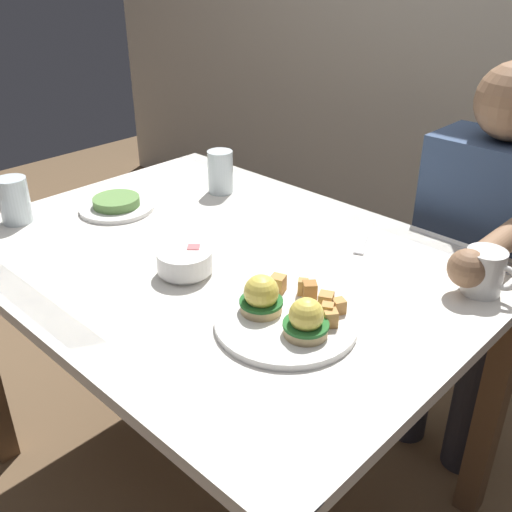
# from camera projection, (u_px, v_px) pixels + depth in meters

# --- Properties ---
(ground_plane) EXTENTS (6.00, 6.00, 0.00)m
(ground_plane) POSITION_uv_depth(u_px,v_px,m) (226.00, 478.00, 1.71)
(ground_plane) COLOR brown
(dining_table) EXTENTS (1.20, 0.90, 0.74)m
(dining_table) POSITION_uv_depth(u_px,v_px,m) (220.00, 293.00, 1.41)
(dining_table) COLOR white
(dining_table) RESTS_ON ground_plane
(eggs_benedict_plate) EXTENTS (0.27, 0.27, 0.09)m
(eggs_benedict_plate) POSITION_uv_depth(u_px,v_px,m) (286.00, 315.00, 1.09)
(eggs_benedict_plate) COLOR white
(eggs_benedict_plate) RESTS_ON dining_table
(fruit_bowl) EXTENTS (0.12, 0.12, 0.06)m
(fruit_bowl) POSITION_uv_depth(u_px,v_px,m) (185.00, 261.00, 1.27)
(fruit_bowl) COLOR white
(fruit_bowl) RESTS_ON dining_table
(coffee_mug) EXTENTS (0.11, 0.08, 0.09)m
(coffee_mug) POSITION_uv_depth(u_px,v_px,m) (485.00, 271.00, 1.19)
(coffee_mug) COLOR white
(coffee_mug) RESTS_ON dining_table
(fork) EXTENTS (0.08, 0.15, 0.00)m
(fork) POSITION_uv_depth(u_px,v_px,m) (364.00, 242.00, 1.41)
(fork) COLOR silver
(fork) RESTS_ON dining_table
(water_glass_near) EXTENTS (0.07, 0.07, 0.12)m
(water_glass_near) POSITION_uv_depth(u_px,v_px,m) (220.00, 175.00, 1.67)
(water_glass_near) COLOR silver
(water_glass_near) RESTS_ON dining_table
(water_glass_far) EXTENTS (0.08, 0.08, 0.12)m
(water_glass_far) POSITION_uv_depth(u_px,v_px,m) (15.00, 203.00, 1.49)
(water_glass_far) COLOR silver
(water_glass_far) RESTS_ON dining_table
(side_plate) EXTENTS (0.20, 0.20, 0.04)m
(side_plate) POSITION_uv_depth(u_px,v_px,m) (117.00, 205.00, 1.58)
(side_plate) COLOR white
(side_plate) RESTS_ON dining_table
(diner_person) EXTENTS (0.34, 0.54, 1.14)m
(diner_person) POSITION_uv_depth(u_px,v_px,m) (481.00, 253.00, 1.56)
(diner_person) COLOR #33333D
(diner_person) RESTS_ON ground_plane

